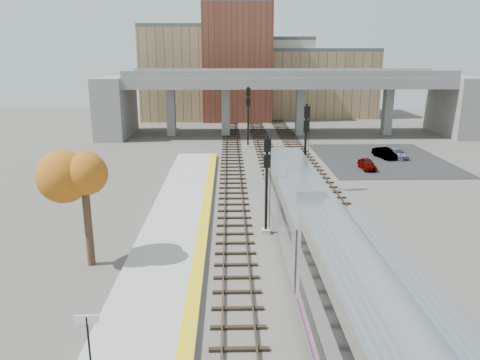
# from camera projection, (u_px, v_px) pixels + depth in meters

# --- Properties ---
(ground) EXTENTS (160.00, 160.00, 0.00)m
(ground) POSITION_uv_depth(u_px,v_px,m) (293.00, 270.00, 26.30)
(ground) COLOR #47423D
(ground) RESTS_ON ground
(platform) EXTENTS (4.50, 60.00, 0.35)m
(platform) POSITION_uv_depth(u_px,v_px,m) (164.00, 269.00, 26.08)
(platform) COLOR #9E9E99
(platform) RESTS_ON ground
(yellow_strip) EXTENTS (0.70, 60.00, 0.01)m
(yellow_strip) POSITION_uv_depth(u_px,v_px,m) (198.00, 266.00, 26.08)
(yellow_strip) COLOR yellow
(yellow_strip) RESTS_ON platform
(tracks) EXTENTS (10.70, 95.00, 0.25)m
(tracks) POSITION_uv_depth(u_px,v_px,m) (284.00, 201.00, 38.36)
(tracks) COLOR black
(tracks) RESTS_ON ground
(overpass) EXTENTS (54.00, 12.00, 9.50)m
(overpass) POSITION_uv_depth(u_px,v_px,m) (286.00, 95.00, 68.29)
(overpass) COLOR slate
(overpass) RESTS_ON ground
(buildings_far) EXTENTS (43.00, 21.00, 20.60)m
(buildings_far) POSITION_uv_depth(u_px,v_px,m) (254.00, 74.00, 88.46)
(buildings_far) COLOR #9E835C
(buildings_far) RESTS_ON ground
(parking_lot) EXTENTS (14.00, 18.00, 0.04)m
(parking_lot) POSITION_uv_depth(u_px,v_px,m) (382.00, 159.00, 53.63)
(parking_lot) COLOR black
(parking_lot) RESTS_ON ground
(locomotive) EXTENTS (3.02, 19.05, 4.10)m
(locomotive) POSITION_uv_depth(u_px,v_px,m) (298.00, 201.00, 31.18)
(locomotive) COLOR #A8AAB2
(locomotive) RESTS_ON ground
(signal_mast_near) EXTENTS (0.60, 0.64, 6.69)m
(signal_mast_near) POSITION_uv_depth(u_px,v_px,m) (266.00, 187.00, 30.80)
(signal_mast_near) COLOR #9E9E99
(signal_mast_near) RESTS_ON ground
(signal_mast_mid) EXTENTS (0.60, 0.64, 7.69)m
(signal_mast_mid) POSITION_uv_depth(u_px,v_px,m) (305.00, 148.00, 40.07)
(signal_mast_mid) COLOR #9E9E99
(signal_mast_mid) RESTS_ON ground
(signal_mast_far) EXTENTS (0.60, 0.64, 7.75)m
(signal_mast_far) POSITION_uv_depth(u_px,v_px,m) (248.00, 117.00, 59.18)
(signal_mast_far) COLOR #9E9E99
(signal_mast_far) RESTS_ON ground
(station_sign) EXTENTS (0.90, 0.11, 2.27)m
(station_sign) POSITION_uv_depth(u_px,v_px,m) (88.00, 331.00, 17.14)
(station_sign) COLOR black
(station_sign) RESTS_ON platform
(tree) EXTENTS (3.60, 3.60, 7.23)m
(tree) POSITION_uv_depth(u_px,v_px,m) (84.00, 175.00, 25.62)
(tree) COLOR #382619
(tree) RESTS_ON ground
(car_a) EXTENTS (1.38, 3.32, 1.12)m
(car_a) POSITION_uv_depth(u_px,v_px,m) (367.00, 164.00, 48.76)
(car_a) COLOR #99999E
(car_a) RESTS_ON parking_lot
(car_b) EXTENTS (2.11, 3.78, 1.18)m
(car_b) POSITION_uv_depth(u_px,v_px,m) (385.00, 153.00, 53.95)
(car_b) COLOR #99999E
(car_b) RESTS_ON parking_lot
(car_c) EXTENTS (2.06, 3.85, 1.06)m
(car_c) POSITION_uv_depth(u_px,v_px,m) (397.00, 153.00, 54.08)
(car_c) COLOR #99999E
(car_c) RESTS_ON parking_lot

